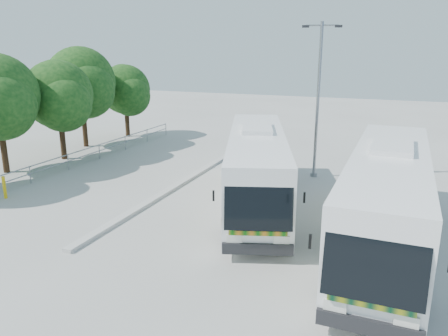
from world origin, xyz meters
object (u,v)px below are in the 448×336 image
at_px(tree_far_d, 82,82).
at_px(lamppost, 318,94).
at_px(tree_far_e, 126,90).
at_px(coach_main, 257,166).
at_px(bollard, 4,187).
at_px(coach_adjacent, 387,197).
at_px(tree_far_c, 59,95).

relative_size(tree_far_d, lamppost, 0.86).
bearing_deg(tree_far_e, coach_main, -37.93).
relative_size(tree_far_e, coach_main, 0.48).
bearing_deg(bollard, tree_far_d, 109.92).
height_order(tree_far_d, tree_far_e, tree_far_d).
bearing_deg(coach_adjacent, coach_main, 156.58).
relative_size(tree_far_c, lamppost, 0.76).
bearing_deg(tree_far_c, bollard, -69.06).
bearing_deg(tree_far_d, bollard, -70.08).
xyz_separation_m(tree_far_c, tree_far_e, (-0.51, 8.20, -0.37)).
xyz_separation_m(tree_far_c, lamppost, (16.23, 2.13, 0.46)).
bearing_deg(tree_far_c, tree_far_e, 93.54).
xyz_separation_m(tree_far_e, lamppost, (16.74, -6.07, 0.83)).
distance_m(lamppost, bollard, 16.97).
bearing_deg(tree_far_d, coach_main, -24.70).
bearing_deg(coach_adjacent, tree_far_d, 155.99).
bearing_deg(bollard, lamppost, 35.54).
xyz_separation_m(tree_far_e, bollard, (3.35, -15.64, -3.33)).
bearing_deg(bollard, coach_adjacent, 4.29).
relative_size(tree_far_c, bollard, 5.80).
xyz_separation_m(coach_main, bollard, (-11.72, -3.89, -1.30)).
xyz_separation_m(tree_far_d, coach_main, (15.76, -7.25, -2.96)).
xyz_separation_m(tree_far_c, coach_main, (14.57, -3.55, -2.40)).
height_order(coach_adjacent, bollard, coach_adjacent).
bearing_deg(tree_far_e, tree_far_d, -98.63).
bearing_deg(tree_far_e, bollard, -77.90).
height_order(tree_far_c, coach_adjacent, tree_far_c).
height_order(tree_far_e, lamppost, lamppost).
distance_m(coach_adjacent, lamppost, 9.64).
distance_m(tree_far_e, coach_adjacent, 25.39).
distance_m(tree_far_d, lamppost, 17.50).
relative_size(coach_main, coach_adjacent, 0.97).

